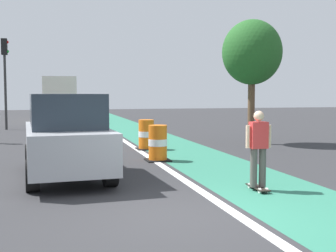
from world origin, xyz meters
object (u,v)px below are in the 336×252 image
at_px(street_tree_sidewalk, 252,53).
at_px(traffic_light_corner, 5,67).
at_px(skateboarder_on_lane, 258,148).
at_px(traffic_barrel_mid, 146,135).
at_px(parked_suv_nearest, 66,135).
at_px(delivery_truck_down_block, 61,96).
at_px(traffic_barrel_front, 158,143).

bearing_deg(street_tree_sidewalk, traffic_light_corner, 136.03).
relative_size(skateboarder_on_lane, traffic_barrel_mid, 1.55).
relative_size(parked_suv_nearest, delivery_truck_down_block, 0.61).
distance_m(skateboarder_on_lane, street_tree_sidewalk, 9.19).
bearing_deg(skateboarder_on_lane, traffic_light_corner, 110.45).
distance_m(parked_suv_nearest, street_tree_sidewalk, 9.61).
bearing_deg(street_tree_sidewalk, traffic_barrel_mid, -171.58).
bearing_deg(parked_suv_nearest, skateboarder_on_lane, -33.68).
xyz_separation_m(parked_suv_nearest, traffic_barrel_front, (2.78, 1.97, -0.50)).
distance_m(traffic_barrel_mid, street_tree_sidewalk, 5.52).
xyz_separation_m(skateboarder_on_lane, parked_suv_nearest, (-3.87, 2.58, 0.12)).
bearing_deg(street_tree_sidewalk, parked_suv_nearest, -144.21).
distance_m(traffic_barrel_front, delivery_truck_down_block, 22.01).
height_order(parked_suv_nearest, traffic_barrel_mid, parked_suv_nearest).
relative_size(traffic_barrel_front, traffic_light_corner, 0.21).
bearing_deg(traffic_barrel_mid, parked_suv_nearest, -122.42).
bearing_deg(traffic_barrel_mid, traffic_light_corner, 118.77).
bearing_deg(skateboarder_on_lane, traffic_barrel_front, 103.46).
relative_size(skateboarder_on_lane, delivery_truck_down_block, 0.22).
xyz_separation_m(traffic_barrel_front, delivery_truck_down_block, (-2.38, 21.84, 1.31)).
relative_size(delivery_truck_down_block, traffic_light_corner, 1.51).
height_order(traffic_barrel_mid, street_tree_sidewalk, street_tree_sidewalk).
height_order(parked_suv_nearest, traffic_light_corner, traffic_light_corner).
bearing_deg(parked_suv_nearest, street_tree_sidewalk, 35.79).
height_order(delivery_truck_down_block, traffic_light_corner, traffic_light_corner).
height_order(delivery_truck_down_block, street_tree_sidewalk, street_tree_sidewalk).
bearing_deg(traffic_barrel_front, delivery_truck_down_block, 96.21).
height_order(parked_suv_nearest, street_tree_sidewalk, street_tree_sidewalk).
bearing_deg(traffic_barrel_front, parked_suv_nearest, -144.68).
height_order(traffic_barrel_front, street_tree_sidewalk, street_tree_sidewalk).
distance_m(traffic_barrel_front, traffic_light_corner, 14.81).
xyz_separation_m(skateboarder_on_lane, traffic_barrel_mid, (-0.86, 7.32, -0.38)).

